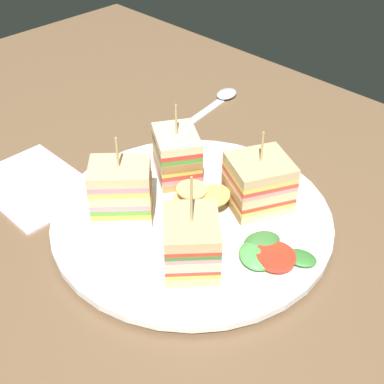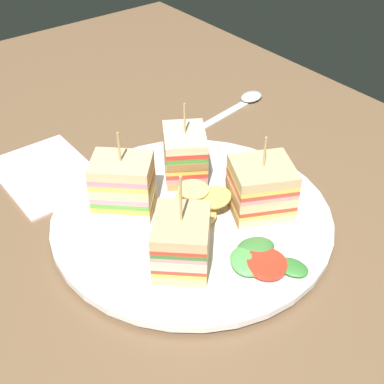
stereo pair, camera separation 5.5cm
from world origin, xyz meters
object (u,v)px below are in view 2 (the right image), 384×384
object	(u,v)px
spoon	(245,101)
napkin	(47,173)
sandwich_wedge_3	(123,185)
sandwich_wedge_2	(185,155)
sandwich_wedge_0	(182,242)
plate	(192,218)
sandwich_wedge_1	(261,188)
chip_pile	(198,201)

from	to	relation	value
spoon	napkin	xyz separation A→B (cm)	(-1.32, -31.10, -0.16)
sandwich_wedge_3	spoon	bearing A→B (deg)	65.31
sandwich_wedge_2	napkin	bearing A→B (deg)	-102.18
sandwich_wedge_2	napkin	size ratio (longest dim) A/B	0.65
sandwich_wedge_0	sandwich_wedge_3	size ratio (longest dim) A/B	1.08
plate	spoon	distance (cm)	28.27
sandwich_wedge_0	spoon	xyz separation A→B (cm)	(-21.81, 27.97, -3.70)
sandwich_wedge_1	napkin	xyz separation A→B (cm)	(-21.73, -14.57, -3.95)
chip_pile	spoon	size ratio (longest dim) A/B	0.54
chip_pile	napkin	world-z (taller)	chip_pile
plate	spoon	world-z (taller)	plate
spoon	sandwich_wedge_2	bearing A→B (deg)	-160.62
plate	spoon	xyz separation A→B (cm)	(-16.71, 22.79, -0.44)
sandwich_wedge_1	spoon	world-z (taller)	sandwich_wedge_1
sandwich_wedge_2	spoon	world-z (taller)	sandwich_wedge_2
sandwich_wedge_0	spoon	size ratio (longest dim) A/B	0.73
sandwich_wedge_1	chip_pile	size ratio (longest dim) A/B	1.19
plate	napkin	distance (cm)	19.86
plate	napkin	world-z (taller)	plate
plate	chip_pile	distance (cm)	2.04
plate	sandwich_wedge_1	distance (cm)	8.01
sandwich_wedge_3	spoon	size ratio (longest dim) A/B	0.68
sandwich_wedge_1	napkin	distance (cm)	26.46
napkin	sandwich_wedge_1	bearing A→B (deg)	33.85
sandwich_wedge_0	sandwich_wedge_3	xyz separation A→B (cm)	(-10.35, 0.14, 0.38)
plate	sandwich_wedge_2	xyz separation A→B (cm)	(-6.21, 3.80, 3.36)
sandwich_wedge_1	spoon	distance (cm)	26.53
sandwich_wedge_3	spoon	distance (cm)	30.38
sandwich_wedge_2	napkin	xyz separation A→B (cm)	(-11.82, -12.10, -3.97)
sandwich_wedge_3	napkin	distance (cm)	13.86
sandwich_wedge_1	sandwich_wedge_3	xyz separation A→B (cm)	(-8.94, -11.32, 0.28)
sandwich_wedge_2	chip_pile	distance (cm)	6.80
spoon	plate	bearing A→B (deg)	-153.30
sandwich_wedge_0	sandwich_wedge_2	size ratio (longest dim) A/B	1.10
plate	napkin	xyz separation A→B (cm)	(-18.04, -8.30, -0.60)
sandwich_wedge_0	sandwich_wedge_2	xyz separation A→B (cm)	(-11.31, 8.98, 0.11)
chip_pile	napkin	bearing A→B (deg)	-152.39
plate	sandwich_wedge_1	size ratio (longest dim) A/B	3.29
sandwich_wedge_0	sandwich_wedge_2	world-z (taller)	sandwich_wedge_0
sandwich_wedge_1	chip_pile	world-z (taller)	sandwich_wedge_1
chip_pile	sandwich_wedge_0	bearing A→B (deg)	-49.31
chip_pile	sandwich_wedge_3	bearing A→B (deg)	-129.65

